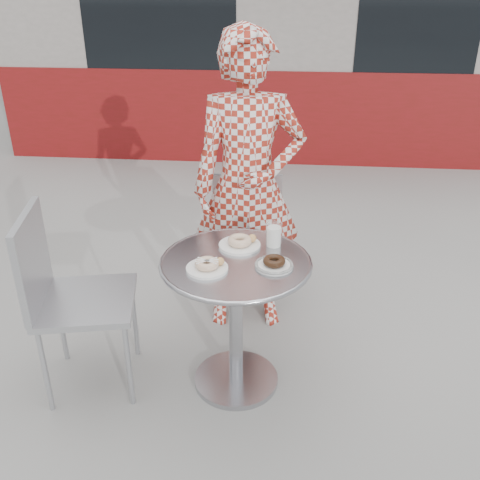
# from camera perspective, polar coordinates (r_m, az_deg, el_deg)

# --- Properties ---
(ground) EXTENTS (60.00, 60.00, 0.00)m
(ground) POSITION_cam_1_polar(r_m,az_deg,el_deg) (2.89, 0.46, -14.92)
(ground) COLOR #9D9A95
(ground) RESTS_ON ground
(storefront) EXTENTS (6.02, 4.55, 3.00)m
(storefront) POSITION_cam_1_polar(r_m,az_deg,el_deg) (7.73, 4.41, 23.39)
(storefront) COLOR gray
(storefront) RESTS_ON ground
(bistro_table) EXTENTS (0.71, 0.71, 0.72)m
(bistro_table) POSITION_cam_1_polar(r_m,az_deg,el_deg) (2.56, -0.45, -5.65)
(bistro_table) COLOR #B9B9BE
(bistro_table) RESTS_ON ground
(chair_far) EXTENTS (0.44, 0.44, 0.86)m
(chair_far) POSITION_cam_1_polar(r_m,az_deg,el_deg) (3.54, 0.77, -1.18)
(chair_far) COLOR #AFB1B7
(chair_far) RESTS_ON ground
(chair_left) EXTENTS (0.54, 0.54, 0.95)m
(chair_left) POSITION_cam_1_polar(r_m,az_deg,el_deg) (2.82, -15.86, -9.61)
(chair_left) COLOR #AFB1B7
(chair_left) RESTS_ON ground
(seated_person) EXTENTS (0.67, 0.49, 1.70)m
(seated_person) POSITION_cam_1_polar(r_m,az_deg,el_deg) (2.97, 0.89, 5.64)
(seated_person) COLOR maroon
(seated_person) RESTS_ON ground
(plate_far) EXTENTS (0.20, 0.20, 0.05)m
(plate_far) POSITION_cam_1_polar(r_m,az_deg,el_deg) (2.59, 0.04, -0.29)
(plate_far) COLOR white
(plate_far) RESTS_ON bistro_table
(plate_near) EXTENTS (0.19, 0.19, 0.05)m
(plate_near) POSITION_cam_1_polar(r_m,az_deg,el_deg) (2.40, -3.46, -2.75)
(plate_near) COLOR white
(plate_near) RESTS_ON bistro_table
(plate_checker) EXTENTS (0.18, 0.18, 0.05)m
(plate_checker) POSITION_cam_1_polar(r_m,az_deg,el_deg) (2.42, 3.65, -2.55)
(plate_checker) COLOR white
(plate_checker) RESTS_ON bistro_table
(milk_cup) EXTENTS (0.08, 0.08, 0.12)m
(milk_cup) POSITION_cam_1_polar(r_m,az_deg,el_deg) (2.59, 3.63, 0.49)
(milk_cup) COLOR white
(milk_cup) RESTS_ON bistro_table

